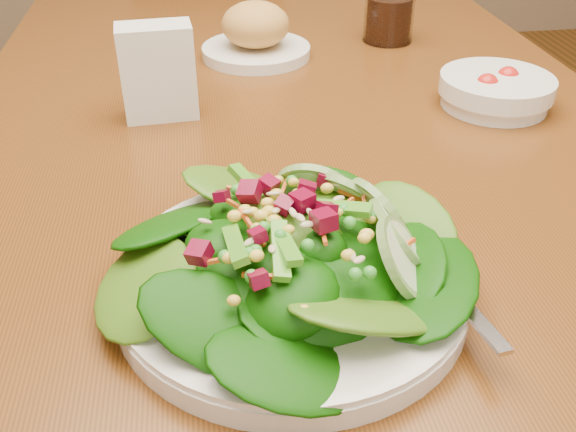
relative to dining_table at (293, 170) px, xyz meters
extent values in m
cube|color=brown|center=(0.00, 0.00, 0.08)|extent=(0.90, 1.40, 0.04)
cylinder|color=#4B2310|center=(-0.39, 0.64, -0.29)|extent=(0.07, 0.07, 0.71)
cylinder|color=#4B2310|center=(0.39, 0.64, -0.29)|extent=(0.07, 0.07, 0.71)
cube|color=#4B2310|center=(-0.03, 0.91, -0.25)|extent=(0.50, 0.50, 0.04)
cylinder|color=#4B2310|center=(0.19, 1.00, -0.46)|extent=(0.04, 0.04, 0.38)
cylinder|color=#4B2310|center=(-0.12, 1.12, -0.46)|extent=(0.04, 0.04, 0.38)
cylinder|color=#4B2310|center=(0.07, 0.69, -0.46)|extent=(0.04, 0.04, 0.38)
cylinder|color=#4B2310|center=(-0.24, 0.81, -0.46)|extent=(0.04, 0.04, 0.38)
cube|color=#4B2310|center=(-0.09, 0.74, -0.02)|extent=(0.35, 0.16, 0.42)
cylinder|color=white|center=(-0.06, -0.39, 0.11)|extent=(0.30, 0.30, 0.02)
ellipsoid|color=black|center=(-0.06, -0.39, 0.14)|extent=(0.20, 0.20, 0.05)
cube|color=silver|center=(0.07, -0.42, 0.12)|extent=(0.05, 0.18, 0.01)
cylinder|color=white|center=(-0.03, 0.20, 0.11)|extent=(0.18, 0.18, 0.02)
ellipsoid|color=#B88739|center=(-0.03, 0.20, 0.15)|extent=(0.11, 0.11, 0.07)
cylinder|color=white|center=(0.27, -0.04, 0.12)|extent=(0.15, 0.15, 0.04)
sphere|color=red|center=(0.29, -0.03, 0.14)|extent=(0.03, 0.03, 0.03)
sphere|color=red|center=(0.25, -0.05, 0.14)|extent=(0.03, 0.03, 0.03)
cylinder|color=black|center=(0.20, 0.25, 0.14)|extent=(0.08, 0.08, 0.07)
cube|color=white|center=(-0.18, -0.01, 0.16)|extent=(0.10, 0.06, 0.12)
cube|color=white|center=(-0.18, -0.01, 0.17)|extent=(0.08, 0.05, 0.10)
camera|label=1|loc=(-0.13, -0.81, 0.46)|focal=40.00mm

